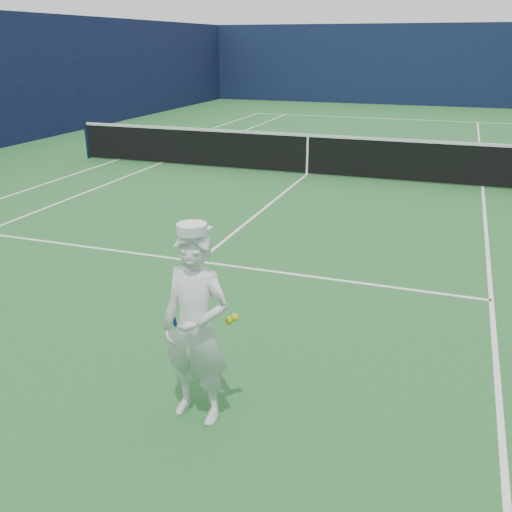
{
  "coord_description": "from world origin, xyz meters",
  "views": [
    {
      "loc": [
        3.49,
        -13.63,
        3.1
      ],
      "look_at": [
        1.6,
        -8.31,
        0.97
      ],
      "focal_mm": 40.0,
      "sensor_mm": 36.0,
      "label": 1
    }
  ],
  "objects": [
    {
      "name": "windscreen_fence",
      "position": [
        0.0,
        0.0,
        2.0
      ],
      "size": [
        20.12,
        36.12,
        4.0
      ],
      "color": "#0E1633",
      "rests_on": "ground"
    },
    {
      "name": "ground",
      "position": [
        0.0,
        0.0,
        0.0
      ],
      "size": [
        80.0,
        80.0,
        0.0
      ],
      "primitive_type": "plane",
      "color": "#25632A",
      "rests_on": "ground"
    },
    {
      "name": "tennis_net",
      "position": [
        0.0,
        0.0,
        0.55
      ],
      "size": [
        12.88,
        0.09,
        1.07
      ],
      "color": "#141E4C",
      "rests_on": "ground"
    },
    {
      "name": "tennis_player",
      "position": [
        1.6,
        -9.81,
        0.86
      ],
      "size": [
        0.76,
        0.53,
        1.77
      ],
      "rotation": [
        0.0,
        0.0,
        -0.11
      ],
      "color": "white",
      "rests_on": "ground"
    },
    {
      "name": "court_markings",
      "position": [
        0.0,
        0.0,
        0.0
      ],
      "size": [
        11.03,
        23.83,
        0.01
      ],
      "color": "white",
      "rests_on": "ground"
    }
  ]
}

